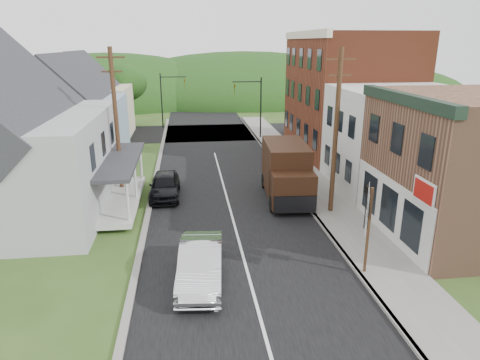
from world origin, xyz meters
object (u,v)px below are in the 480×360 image
object	(u,v)px
dark_sedan	(165,185)
warning_sign	(366,200)
delivery_van	(287,172)
route_sign_cluster	(368,218)
silver_sedan	(201,264)

from	to	relation	value
dark_sedan	warning_sign	xyz separation A→B (m)	(10.28, -6.35, 0.90)
dark_sedan	delivery_van	distance (m)	7.57
delivery_van	route_sign_cluster	bearing A→B (deg)	-79.03
silver_sedan	dark_sedan	bearing A→B (deg)	105.12
dark_sedan	route_sign_cluster	bearing A→B (deg)	-50.01
dark_sedan	route_sign_cluster	size ratio (longest dim) A/B	1.22
route_sign_cluster	warning_sign	xyz separation A→B (m)	(1.73, 4.13, -0.86)
silver_sedan	route_sign_cluster	distance (m)	6.93
silver_sedan	route_sign_cluster	xyz separation A→B (m)	(6.71, -0.25, 1.73)
silver_sedan	warning_sign	distance (m)	9.33
route_sign_cluster	warning_sign	size ratio (longest dim) A/B	1.55
route_sign_cluster	silver_sedan	bearing A→B (deg)	-158.78
delivery_van	route_sign_cluster	distance (m)	9.39
silver_sedan	warning_sign	bearing A→B (deg)	29.60
silver_sedan	route_sign_cluster	size ratio (longest dim) A/B	1.31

